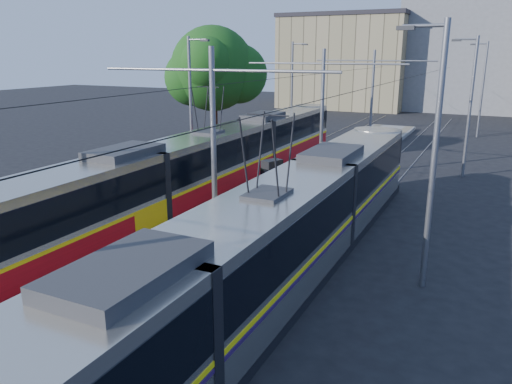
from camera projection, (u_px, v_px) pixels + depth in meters
The scene contains 13 objects.
ground at pixel (46, 359), 11.93m from camera, with size 160.00×160.00×0.00m, color black.
platform at pixel (301, 187), 26.61m from camera, with size 4.00×50.00×0.30m, color gray.
tactile_strip_left at pixel (277, 182), 27.18m from camera, with size 0.70×50.00×0.01m, color gray.
tactile_strip_right at pixel (328, 188), 25.95m from camera, with size 0.70×50.00×0.01m, color gray.
rails at pixel (301, 190), 26.64m from camera, with size 8.71×70.00×0.03m.
tram_left at pixel (210, 165), 24.78m from camera, with size 2.43×31.01×5.50m.
tram_right at pixel (267, 245), 14.06m from camera, with size 2.43×28.81×5.50m.
catenary at pixel (282, 110), 22.97m from camera, with size 9.20×70.00×7.00m.
street_lamps at pixel (328, 104), 28.99m from camera, with size 15.18×38.22×8.00m.
shelter at pixel (272, 181), 22.93m from camera, with size 0.89×1.09×2.08m.
tree at pixel (219, 70), 32.73m from camera, with size 6.07×5.62×8.82m.
building_left at pixel (348, 61), 66.48m from camera, with size 16.32×12.24×11.94m.
building_centre at pixel (481, 50), 62.81m from camera, with size 18.36×14.28×14.80m.
Camera 1 is at (9.08, -7.16, 7.07)m, focal length 35.00 mm.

